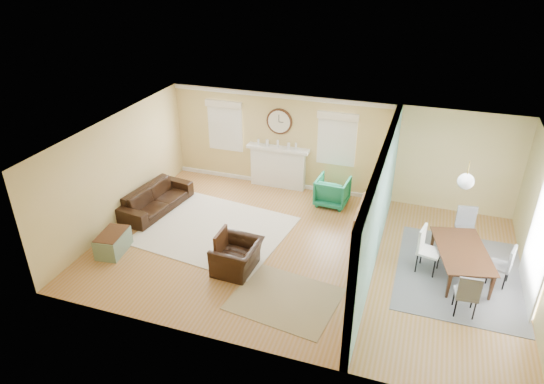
# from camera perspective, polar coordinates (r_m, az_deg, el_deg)

# --- Properties ---
(floor) EXTENTS (9.00, 9.00, 0.00)m
(floor) POSITION_cam_1_polar(r_m,az_deg,el_deg) (10.71, 3.57, -7.05)
(floor) COLOR #A56C2E
(floor) RESTS_ON ground
(wall_back) EXTENTS (9.00, 0.02, 2.60)m
(wall_back) POSITION_cam_1_polar(r_m,az_deg,el_deg) (12.69, 7.38, 5.22)
(wall_back) COLOR tan
(wall_back) RESTS_ON ground
(wall_front) EXTENTS (9.00, 0.02, 2.60)m
(wall_front) POSITION_cam_1_polar(r_m,az_deg,el_deg) (7.64, -2.30, -11.14)
(wall_front) COLOR tan
(wall_front) RESTS_ON ground
(wall_left) EXTENTS (0.02, 6.00, 2.60)m
(wall_left) POSITION_cam_1_polar(r_m,az_deg,el_deg) (11.86, -17.69, 2.45)
(wall_left) COLOR tan
(wall_left) RESTS_ON ground
(ceiling) EXTENTS (9.00, 6.00, 0.02)m
(ceiling) POSITION_cam_1_polar(r_m,az_deg,el_deg) (9.48, 4.02, 6.00)
(ceiling) COLOR white
(ceiling) RESTS_ON wall_back
(partition) EXTENTS (0.17, 6.00, 2.60)m
(partition) POSITION_cam_1_polar(r_m,az_deg,el_deg) (10.03, 12.57, -1.21)
(partition) COLOR tan
(partition) RESTS_ON ground
(fireplace) EXTENTS (1.70, 0.30, 1.17)m
(fireplace) POSITION_cam_1_polar(r_m,az_deg,el_deg) (13.20, 0.71, 3.04)
(fireplace) COLOR white
(fireplace) RESTS_ON ground
(wall_clock) EXTENTS (0.70, 0.07, 0.70)m
(wall_clock) POSITION_cam_1_polar(r_m,az_deg,el_deg) (12.81, 0.87, 8.30)
(wall_clock) COLOR #4B2A16
(wall_clock) RESTS_ON wall_back
(window_left) EXTENTS (1.05, 0.13, 1.42)m
(window_left) POSITION_cam_1_polar(r_m,az_deg,el_deg) (13.39, -5.54, 8.17)
(window_left) COLOR white
(window_left) RESTS_ON wall_back
(window_right) EXTENTS (1.05, 0.13, 1.42)m
(window_right) POSITION_cam_1_polar(r_m,az_deg,el_deg) (12.50, 7.66, 6.63)
(window_right) COLOR white
(window_right) RESTS_ON wall_back
(french_doors) EXTENTS (0.06, 1.70, 2.20)m
(french_doors) POSITION_cam_1_polar(r_m,az_deg,el_deg) (10.14, 28.91, -5.66)
(french_doors) COLOR white
(french_doors) RESTS_ON ground
(pendant) EXTENTS (0.30, 0.30, 0.55)m
(pendant) POSITION_cam_1_polar(r_m,az_deg,el_deg) (9.42, 21.84, 1.17)
(pendant) COLOR gold
(pendant) RESTS_ON ceiling
(rug_cream) EXTENTS (3.53, 3.16, 0.02)m
(rug_cream) POSITION_cam_1_polar(r_m,az_deg,el_deg) (11.50, -6.67, -4.47)
(rug_cream) COLOR beige
(rug_cream) RESTS_ON floor
(rug_jute) EXTENTS (2.13, 1.83, 0.01)m
(rug_jute) POSITION_cam_1_polar(r_m,az_deg,el_deg) (9.44, 1.53, -12.44)
(rug_jute) COLOR tan
(rug_jute) RESTS_ON floor
(rug_grey) EXTENTS (2.46, 3.07, 0.01)m
(rug_grey) POSITION_cam_1_polar(r_m,az_deg,el_deg) (10.74, 21.14, -9.00)
(rug_grey) COLOR slate
(rug_grey) RESTS_ON floor
(sofa) EXTENTS (1.09, 2.18, 0.61)m
(sofa) POSITION_cam_1_polar(r_m,az_deg,el_deg) (12.48, -13.47, -0.79)
(sofa) COLOR black
(sofa) RESTS_ON floor
(eames_chair) EXTENTS (0.89, 1.01, 0.64)m
(eames_chair) POSITION_cam_1_polar(r_m,az_deg,el_deg) (10.01, -4.11, -7.63)
(eames_chair) COLOR black
(eames_chair) RESTS_ON floor
(green_chair) EXTENTS (0.84, 0.86, 0.74)m
(green_chair) POSITION_cam_1_polar(r_m,az_deg,el_deg) (12.47, 7.12, 0.10)
(green_chair) COLOR #0E725A
(green_chair) RESTS_ON floor
(trunk) EXTENTS (0.60, 0.88, 0.48)m
(trunk) POSITION_cam_1_polar(r_m,az_deg,el_deg) (11.12, -18.20, -5.66)
(trunk) COLOR gray
(trunk) RESTS_ON floor
(credenza) EXTENTS (0.48, 1.42, 0.80)m
(credenza) POSITION_cam_1_polar(r_m,az_deg,el_deg) (11.18, 11.19, -3.53)
(credenza) COLOR #A4683F
(credenza) RESTS_ON floor
(tv) EXTENTS (0.25, 1.15, 0.66)m
(tv) POSITION_cam_1_polar(r_m,az_deg,el_deg) (10.83, 11.44, -0.21)
(tv) COLOR black
(tv) RESTS_ON credenza
(garden_stool) EXTENTS (0.36, 0.36, 0.53)m
(garden_stool) POSITION_cam_1_polar(r_m,az_deg,el_deg) (10.31, 10.50, -7.26)
(garden_stool) COLOR white
(garden_stool) RESTS_ON floor
(potted_plant) EXTENTS (0.43, 0.40, 0.40)m
(potted_plant) POSITION_cam_1_polar(r_m,az_deg,el_deg) (10.06, 10.72, -5.07)
(potted_plant) COLOR #337F33
(potted_plant) RESTS_ON garden_stool
(dining_table) EXTENTS (1.32, 1.88, 0.60)m
(dining_table) POSITION_cam_1_polar(r_m,az_deg,el_deg) (10.58, 21.41, -7.71)
(dining_table) COLOR #4B2A16
(dining_table) RESTS_ON floor
(dining_chair_n) EXTENTS (0.48, 0.48, 0.94)m
(dining_chair_n) POSITION_cam_1_polar(r_m,az_deg,el_deg) (11.36, 21.94, -3.72)
(dining_chair_n) COLOR slate
(dining_chair_n) RESTS_ON floor
(dining_chair_s) EXTENTS (0.43, 0.43, 0.90)m
(dining_chair_s) POSITION_cam_1_polar(r_m,az_deg,el_deg) (9.49, 21.97, -10.60)
(dining_chair_s) COLOR slate
(dining_chair_s) RESTS_ON floor
(dining_chair_w) EXTENTS (0.52, 0.52, 0.99)m
(dining_chair_w) POSITION_cam_1_polar(r_m,az_deg,el_deg) (10.31, 18.10, -6.19)
(dining_chair_w) COLOR white
(dining_chair_w) RESTS_ON floor
(dining_chair_e) EXTENTS (0.49, 0.49, 0.88)m
(dining_chair_e) POSITION_cam_1_polar(r_m,az_deg,el_deg) (10.51, 25.36, -7.42)
(dining_chair_e) COLOR slate
(dining_chair_e) RESTS_ON floor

